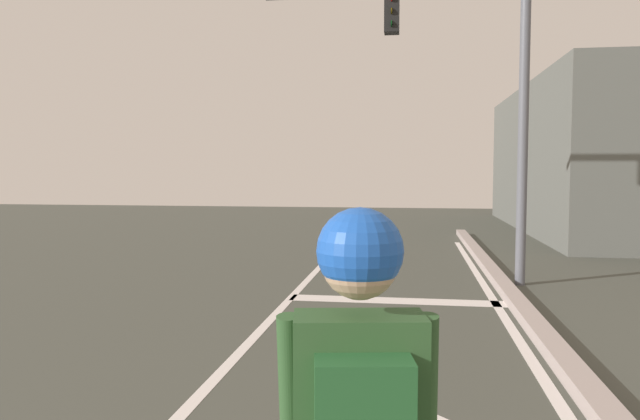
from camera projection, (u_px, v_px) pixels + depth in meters
lane_line_center at (235, 357)px, 5.96m from camera, size 0.12×20.00×0.01m
lane_line_curbside at (539, 372)px, 5.53m from camera, size 0.12×20.00×0.01m
stop_bar at (396, 301)px, 8.54m from camera, size 3.04×0.40×0.01m
lane_arrow_head at (404, 420)px, 4.45m from camera, size 0.71×0.71×0.01m
curb_strip at (568, 366)px, 5.49m from camera, size 0.24×24.00×0.14m
traffic_signal_mast at (464, 71)px, 9.64m from camera, size 4.26×0.34×5.00m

